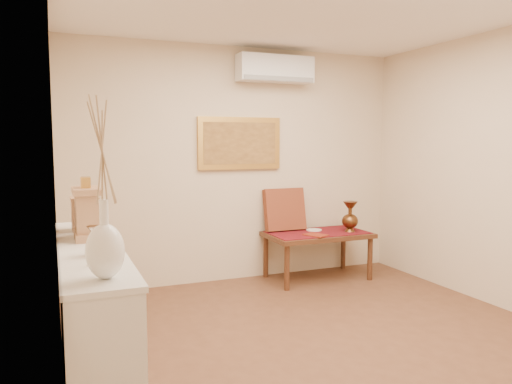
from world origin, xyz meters
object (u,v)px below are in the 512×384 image
display_ledge (92,322)px  low_table (318,238)px  mantel_clock (87,212)px  wooden_chest (83,213)px  brass_urn_tall (350,213)px  white_vase (103,178)px

display_ledge → low_table: size_ratio=1.68×
mantel_clock → wooden_chest: size_ratio=1.68×
brass_urn_tall → low_table: brass_urn_tall is taller
display_ledge → mantel_clock: (0.01, 0.26, 0.66)m
white_vase → display_ledge: bearing=91.5°
display_ledge → mantel_clock: mantel_clock is taller
white_vase → mantel_clock: 1.11m
white_vase → brass_urn_tall: bearing=40.4°
white_vase → brass_urn_tall: (3.03, 2.58, -0.68)m
white_vase → low_table: bearing=45.3°
white_vase → wooden_chest: size_ratio=3.91×
wooden_chest → low_table: bearing=25.6°
wooden_chest → brass_urn_tall: bearing=21.1°
white_vase → display_ledge: size_ratio=0.47×
display_ledge → low_table: 3.27m
brass_urn_tall → display_ledge: (-3.05, -1.77, -0.29)m
white_vase → mantel_clock: (-0.01, 1.07, -0.30)m
mantel_clock → wooden_chest: (-0.01, 0.34, -0.05)m
brass_urn_tall → wooden_chest: wooden_chest is taller
display_ledge → wooden_chest: size_ratio=8.28×
mantel_clock → display_ledge: bearing=-91.9°
white_vase → wooden_chest: white_vase is taller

